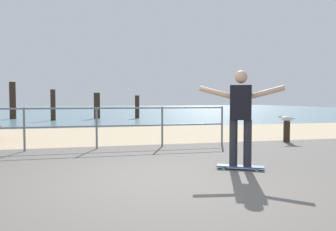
{
  "coord_description": "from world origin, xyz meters",
  "views": [
    {
      "loc": [
        -0.83,
        -4.86,
        1.24
      ],
      "look_at": [
        0.91,
        2.0,
        0.9
      ],
      "focal_mm": 36.23,
      "sensor_mm": 36.0,
      "label": 1
    }
  ],
  "objects_px": {
    "skateboarder": "(241,112)",
    "seagull": "(286,118)",
    "bollard_short": "(287,132)",
    "skateboard": "(240,167)"
  },
  "relations": [
    {
      "from": "skateboarder",
      "to": "bollard_short",
      "type": "relative_size",
      "value": 2.67
    },
    {
      "from": "skateboard",
      "to": "seagull",
      "type": "height_order",
      "value": "seagull"
    },
    {
      "from": "skateboarder",
      "to": "bollard_short",
      "type": "xyz_separation_m",
      "value": [
        2.98,
        3.12,
        -0.71
      ]
    },
    {
      "from": "skateboard",
      "to": "bollard_short",
      "type": "distance_m",
      "value": 4.32
    },
    {
      "from": "skateboard",
      "to": "skateboarder",
      "type": "height_order",
      "value": "skateboarder"
    },
    {
      "from": "skateboarder",
      "to": "seagull",
      "type": "xyz_separation_m",
      "value": [
        2.96,
        3.12,
        -0.32
      ]
    },
    {
      "from": "bollard_short",
      "to": "seagull",
      "type": "xyz_separation_m",
      "value": [
        -0.02,
        0.01,
        0.39
      ]
    },
    {
      "from": "skateboard",
      "to": "skateboarder",
      "type": "relative_size",
      "value": 0.48
    },
    {
      "from": "skateboard",
      "to": "skateboarder",
      "type": "xyz_separation_m",
      "value": [
        -0.0,
        -0.0,
        0.95
      ]
    },
    {
      "from": "skateboard",
      "to": "bollard_short",
      "type": "relative_size",
      "value": 1.29
    }
  ]
}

